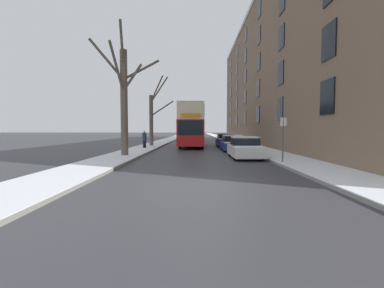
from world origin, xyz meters
name	(u,v)px	position (x,y,z in m)	size (l,w,h in m)	color
ground_plane	(204,186)	(0.00, 0.00, 0.00)	(320.00, 320.00, 0.00)	#38383D
sidewalk_left	(176,137)	(-5.24, 53.00, 0.08)	(2.60, 130.00, 0.16)	gray
sidewalk_right	(219,137)	(5.24, 53.00, 0.08)	(2.60, 130.00, 0.16)	gray
terrace_facade_right	(288,73)	(11.04, 23.92, 8.83)	(9.10, 51.18, 17.65)	#7A604C
bare_tree_left_0	(124,96)	(-5.02, 8.59, 4.05)	(3.91, 4.02, 8.50)	brown
bare_tree_left_1	(153,117)	(-4.96, 19.24, 3.24)	(2.47, 3.45, 7.52)	brown
double_decker_bus	(192,124)	(-0.79, 19.82, 2.48)	(2.52, 10.94, 4.40)	red
parked_car_0	(245,148)	(2.88, 8.27, 0.65)	(1.82, 4.04, 1.39)	silver
parked_car_1	(232,144)	(2.88, 13.99, 0.64)	(1.82, 4.21, 1.39)	navy
parked_car_2	(225,140)	(2.88, 19.83, 0.67)	(1.80, 4.26, 1.46)	navy
oncoming_van	(193,133)	(-0.85, 37.48, 1.17)	(2.02, 5.10, 2.16)	#9EA3AD
pedestrian_left_sidewalk	(144,139)	(-5.11, 15.51, 0.97)	(0.38, 0.38, 1.76)	black
street_sign_post	(283,138)	(4.25, 5.06, 1.43)	(0.32, 0.07, 2.50)	#4C4F54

